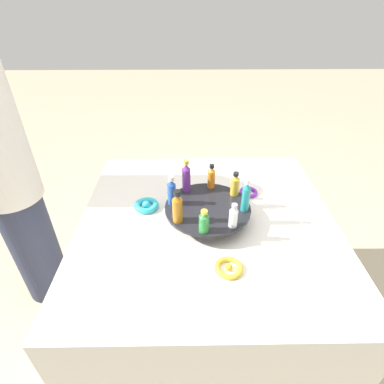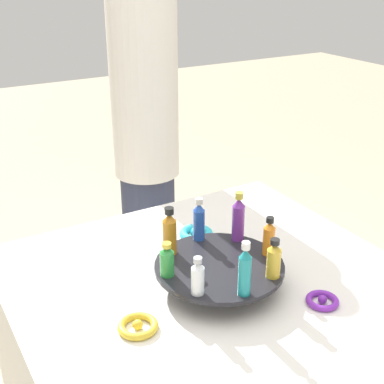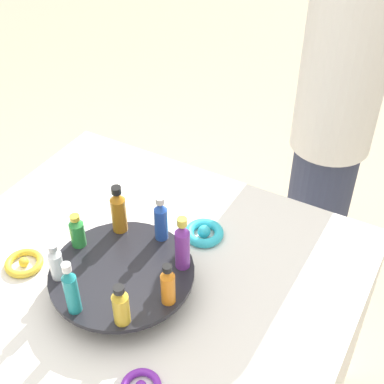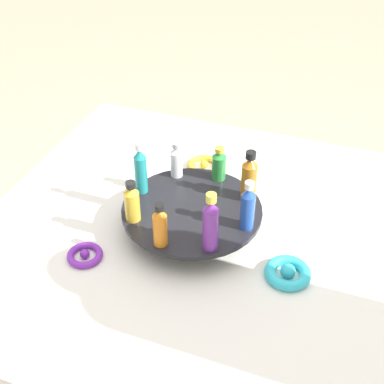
% 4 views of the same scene
% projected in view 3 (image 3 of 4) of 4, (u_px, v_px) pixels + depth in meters
% --- Properties ---
extents(party_table, '(1.07, 1.07, 0.73)m').
position_uv_depth(party_table, '(134.00, 372.00, 1.55)').
color(party_table, silver).
rests_on(party_table, ground_plane).
extents(display_stand, '(0.35, 0.35, 0.07)m').
position_uv_depth(display_stand, '(122.00, 276.00, 1.30)').
color(display_stand, black).
rests_on(display_stand, party_table).
extents(bottle_orange, '(0.03, 0.03, 0.11)m').
position_uv_depth(bottle_orange, '(168.00, 285.00, 1.18)').
color(bottle_orange, orange).
rests_on(bottle_orange, display_stand).
extents(bottle_purple, '(0.04, 0.04, 0.15)m').
position_uv_depth(bottle_purple, '(182.00, 245.00, 1.25)').
color(bottle_purple, '#702D93').
rests_on(bottle_purple, display_stand).
extents(bottle_blue, '(0.03, 0.03, 0.13)m').
position_uv_depth(bottle_blue, '(161.00, 220.00, 1.34)').
color(bottle_blue, '#234CAD').
rests_on(bottle_blue, display_stand).
extents(bottle_amber, '(0.04, 0.04, 0.14)m').
position_uv_depth(bottle_amber, '(118.00, 211.00, 1.36)').
color(bottle_amber, '#AD6B19').
rests_on(bottle_amber, display_stand).
extents(bottle_green, '(0.04, 0.04, 0.09)m').
position_uv_depth(bottle_green, '(77.00, 231.00, 1.33)').
color(bottle_green, '#288438').
rests_on(bottle_green, display_stand).
extents(bottle_clear, '(0.03, 0.03, 0.10)m').
position_uv_depth(bottle_clear, '(56.00, 263.00, 1.24)').
color(bottle_clear, silver).
rests_on(bottle_clear, display_stand).
extents(bottle_teal, '(0.03, 0.03, 0.14)m').
position_uv_depth(bottle_teal, '(71.00, 290.00, 1.15)').
color(bottle_teal, teal).
rests_on(bottle_teal, display_stand).
extents(bottle_gold, '(0.04, 0.04, 0.11)m').
position_uv_depth(bottle_gold, '(121.00, 306.00, 1.14)').
color(bottle_gold, gold).
rests_on(bottle_gold, display_stand).
extents(ribbon_bow_teal, '(0.11, 0.11, 0.04)m').
position_uv_depth(ribbon_bow_teal, '(204.00, 233.00, 1.47)').
color(ribbon_bow_teal, '#2DB7CC').
rests_on(ribbon_bow_teal, party_table).
extents(ribbon_bow_gold, '(0.10, 0.10, 0.03)m').
position_uv_depth(ribbon_bow_gold, '(24.00, 263.00, 1.38)').
color(ribbon_bow_gold, gold).
rests_on(ribbon_bow_gold, party_table).
extents(person_figure, '(0.28, 0.28, 1.64)m').
position_uv_depth(person_figure, '(336.00, 110.00, 1.81)').
color(person_figure, '#282D42').
rests_on(person_figure, ground_plane).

